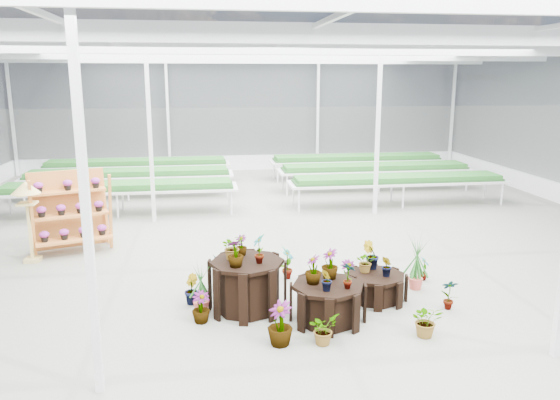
{
  "coord_description": "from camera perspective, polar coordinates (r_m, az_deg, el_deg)",
  "views": [
    {
      "loc": [
        -1.67,
        -10.2,
        3.72
      ],
      "look_at": [
        -0.17,
        0.42,
        1.3
      ],
      "focal_mm": 35.0,
      "sensor_mm": 36.0,
      "label": 1
    }
  ],
  "objects": [
    {
      "name": "ground_plane",
      "position": [
        10.99,
        1.18,
        -7.08
      ],
      "size": [
        24.0,
        24.0,
        0.0
      ],
      "primitive_type": "plane",
      "color": "gray",
      "rests_on": "ground"
    },
    {
      "name": "greenhouse_shell",
      "position": [
        10.44,
        1.24,
        4.61
      ],
      "size": [
        18.0,
        24.0,
        4.5
      ],
      "primitive_type": null,
      "color": "white",
      "rests_on": "ground"
    },
    {
      "name": "steel_frame",
      "position": [
        10.44,
        1.24,
        4.61
      ],
      "size": [
        18.0,
        24.0,
        4.5
      ],
      "primitive_type": null,
      "color": "silver",
      "rests_on": "ground"
    },
    {
      "name": "nursery_benches",
      "position": [
        17.79,
        -2.53,
        2.01
      ],
      "size": [
        16.0,
        7.0,
        0.84
      ],
      "primitive_type": null,
      "color": "silver",
      "rests_on": "ground"
    },
    {
      "name": "plinth_tall",
      "position": [
        8.98,
        -3.43,
        -8.89
      ],
      "size": [
        1.44,
        1.44,
        0.84
      ],
      "primitive_type": "cylinder",
      "rotation": [
        0.0,
        0.0,
        -0.19
      ],
      "color": "black",
      "rests_on": "ground"
    },
    {
      "name": "plinth_mid",
      "position": [
        8.64,
        5.01,
        -10.63
      ],
      "size": [
        1.34,
        1.34,
        0.6
      ],
      "primitive_type": "cylinder",
      "rotation": [
        0.0,
        0.0,
        -0.19
      ],
      "color": "black",
      "rests_on": "ground"
    },
    {
      "name": "plinth_low",
      "position": [
        9.55,
        9.97,
        -8.93
      ],
      "size": [
        1.22,
        1.22,
        0.46
      ],
      "primitive_type": "cylinder",
      "rotation": [
        0.0,
        0.0,
        -0.23
      ],
      "color": "black",
      "rests_on": "ground"
    },
    {
      "name": "shelf_rack",
      "position": [
        12.6,
        -21.02,
        -1.23
      ],
      "size": [
        1.83,
        1.35,
        1.74
      ],
      "primitive_type": null,
      "rotation": [
        0.0,
        0.0,
        0.33
      ],
      "color": "#BB6C2D",
      "rests_on": "ground"
    },
    {
      "name": "bird_table",
      "position": [
        12.22,
        -24.74,
        -2.08
      ],
      "size": [
        0.5,
        0.5,
        1.69
      ],
      "primitive_type": null,
      "rotation": [
        0.0,
        0.0,
        -0.27
      ],
      "color": "tan",
      "rests_on": "ground"
    },
    {
      "name": "nursery_plants",
      "position": [
        9.0,
        3.7,
        -8.31
      ],
      "size": [
        4.56,
        3.08,
        1.32
      ],
      "color": "#215C21",
      "rests_on": "ground"
    }
  ]
}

